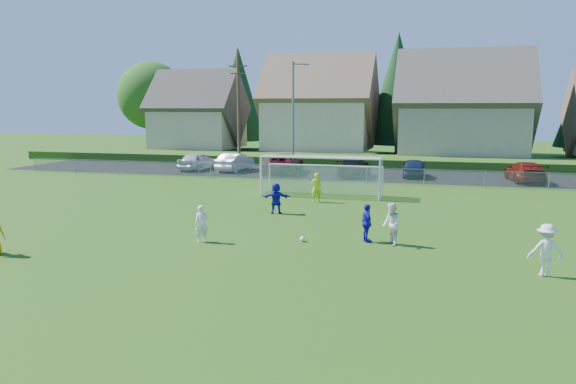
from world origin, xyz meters
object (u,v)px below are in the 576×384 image
(car_c, at_px, (283,163))
(car_e, at_px, (414,168))
(player_blue_a, at_px, (367,223))
(car_b, at_px, (235,162))
(car_d, at_px, (354,167))
(player_white_b, at_px, (392,224))
(player_white_a, at_px, (202,224))
(car_a, at_px, (198,161))
(soccer_goal, at_px, (322,169))
(soccer_ball, at_px, (303,239))
(player_white_c, at_px, (546,250))
(goalkeeper, at_px, (316,188))
(player_blue_b, at_px, (276,198))
(car_g, at_px, (525,172))

(car_c, xyz_separation_m, car_e, (10.63, 0.15, -0.09))
(player_blue_a, bearing_deg, car_b, 4.77)
(car_d, bearing_deg, car_c, -4.58)
(player_white_b, distance_m, car_e, 22.72)
(player_white_a, distance_m, car_a, 26.65)
(car_c, xyz_separation_m, soccer_goal, (5.57, -10.85, 0.81))
(player_white_b, distance_m, car_c, 25.04)
(soccer_ball, height_order, car_b, car_b)
(player_blue_a, height_order, car_b, player_blue_a)
(player_white_c, xyz_separation_m, soccer_goal, (-10.48, 14.52, 0.76))
(goalkeeper, height_order, car_e, goalkeeper)
(player_blue_b, height_order, car_a, player_blue_b)
(player_white_a, height_order, car_a, car_a)
(player_white_b, xyz_separation_m, car_b, (-15.23, 22.89, -0.09))
(car_e, height_order, car_g, car_g)
(player_blue_a, relative_size, car_d, 0.31)
(soccer_ball, distance_m, car_e, 23.31)
(car_a, bearing_deg, player_blue_a, 135.10)
(player_white_a, relative_size, player_white_c, 0.88)
(player_white_c, bearing_deg, soccer_goal, -61.24)
(car_b, distance_m, car_g, 23.05)
(car_d, distance_m, car_g, 12.60)
(player_blue_b, distance_m, car_d, 16.71)
(soccer_ball, bearing_deg, player_white_a, -164.27)
(goalkeeper, distance_m, car_e, 14.34)
(soccer_goal, bearing_deg, car_c, 117.19)
(car_e, bearing_deg, soccer_goal, 62.07)
(goalkeeper, xyz_separation_m, car_e, (4.88, 13.49, -0.12))
(car_e, bearing_deg, car_b, -3.89)
(soccer_ball, bearing_deg, player_white_c, -15.64)
(car_g, xyz_separation_m, soccer_goal, (-13.08, -10.15, 0.88))
(player_white_c, distance_m, player_blue_a, 6.95)
(player_white_b, xyz_separation_m, car_a, (-18.64, 22.76, -0.08))
(player_blue_a, distance_m, car_g, 23.32)
(soccer_ball, relative_size, car_d, 0.04)
(car_e, bearing_deg, player_blue_b, 67.46)
(player_blue_b, height_order, car_g, player_blue_b)
(car_e, bearing_deg, car_c, -2.44)
(car_b, bearing_deg, soccer_goal, 136.97)
(soccer_ball, relative_size, car_c, 0.04)
(player_white_a, xyz_separation_m, goalkeeper, (2.43, 10.69, 0.09))
(player_white_c, relative_size, car_e, 0.40)
(player_blue_a, xyz_separation_m, car_b, (-14.21, 22.60, -0.02))
(player_white_a, height_order, player_blue_b, player_blue_b)
(player_blue_a, xyz_separation_m, player_blue_b, (-5.33, 4.95, 0.01))
(player_white_a, bearing_deg, car_g, 24.59)
(car_c, bearing_deg, car_g, 173.00)
(soccer_ball, bearing_deg, car_b, 116.67)
(player_white_a, relative_size, player_blue_a, 0.96)
(car_e, height_order, soccer_goal, soccer_goal)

